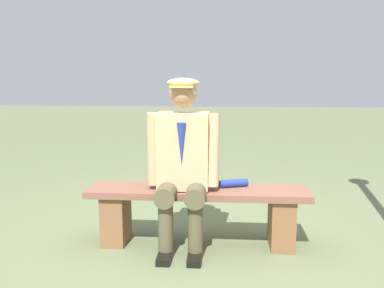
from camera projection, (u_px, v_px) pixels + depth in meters
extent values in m
plane|color=#5E6948|center=(197.00, 244.00, 3.38)|extent=(30.00, 30.00, 0.00)
cube|color=brown|center=(198.00, 192.00, 3.31)|extent=(1.72, 0.38, 0.05)
cube|color=brown|center=(281.00, 222.00, 3.30)|extent=(0.18, 0.32, 0.40)
cube|color=brown|center=(116.00, 217.00, 3.40)|extent=(0.18, 0.32, 0.40)
cube|color=tan|center=(183.00, 150.00, 3.27)|extent=(0.39, 0.28, 0.58)
cylinder|color=#1E2338|center=(183.00, 117.00, 3.22)|extent=(0.21, 0.21, 0.06)
cone|color=navy|center=(182.00, 144.00, 3.11)|extent=(0.07, 0.07, 0.32)
sphere|color=tan|center=(183.00, 93.00, 3.18)|extent=(0.21, 0.21, 0.21)
ellipsoid|color=#DEB362|center=(183.00, 83.00, 3.16)|extent=(0.24, 0.24, 0.07)
cube|color=#DEB362|center=(182.00, 87.00, 3.07)|extent=(0.17, 0.09, 0.02)
cylinder|color=brown|center=(196.00, 192.00, 3.18)|extent=(0.15, 0.43, 0.15)
cylinder|color=brown|center=(195.00, 227.00, 3.08)|extent=(0.11, 0.11, 0.46)
cube|color=black|center=(194.00, 258.00, 3.06)|extent=(0.10, 0.24, 0.05)
cylinder|color=tan|center=(212.00, 150.00, 3.21)|extent=(0.11, 0.18, 0.56)
cylinder|color=brown|center=(168.00, 191.00, 3.19)|extent=(0.15, 0.43, 0.15)
cylinder|color=brown|center=(166.00, 227.00, 3.10)|extent=(0.11, 0.11, 0.46)
cube|color=black|center=(165.00, 257.00, 3.07)|extent=(0.10, 0.24, 0.05)
cylinder|color=tan|center=(154.00, 149.00, 3.24)|extent=(0.11, 0.13, 0.56)
cylinder|color=navy|center=(234.00, 183.00, 3.34)|extent=(0.23, 0.13, 0.06)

